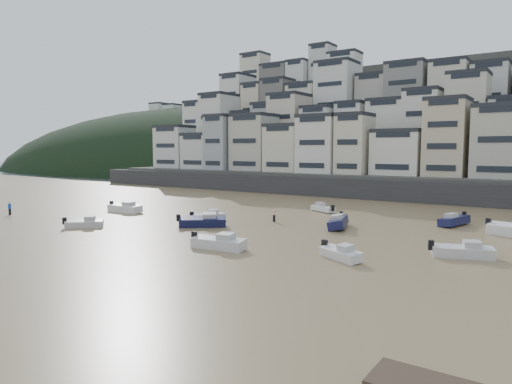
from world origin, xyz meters
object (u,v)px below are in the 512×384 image
Objects in this scene: boat_f at (208,215)px; boat_k at (125,206)px; boat_e at (338,221)px; boat_d at (463,249)px; boat_h at (323,207)px; boat_a at (219,241)px; person_blue at (10,208)px; boat_j at (84,222)px; person_pink at (274,214)px; boat_b at (340,252)px; boat_c at (203,220)px; boat_i at (454,219)px.

boat_k is (-14.24, -1.22, 0.19)m from boat_f.
boat_k is at bearing -97.50° from boat_e.
boat_h is at bearing 119.12° from boat_d.
boat_a reaches higher than boat_d.
person_blue is (-40.47, -15.62, 0.08)m from boat_e.
boat_j is 21.94m from person_pink.
boat_k reaches higher than boat_b.
boat_f is 14.30m from boat_k.
person_blue reaches higher than boat_b.
person_blue is at bearing 64.97° from boat_h.
boat_e is at bearing 67.62° from boat_a.
boat_c is at bearing -120.86° from person_pink.
boat_k reaches higher than boat_j.
boat_b is at bearing 3.42° from boat_i.
boat_e is at bearing -44.70° from boat_f.
boat_f is 14.46m from boat_j.
boat_c is at bearing 161.25° from boat_d.
boat_a reaches higher than boat_b.
boat_c reaches higher than boat_i.
boat_i is 3.16× the size of person_blue.
boat_a is at bearing 122.73° from boat_h.
boat_i is 3.16× the size of person_pink.
boat_i is (-3.85, 16.32, 0.05)m from boat_d.
boat_e is at bearing 7.98° from boat_k.
boat_k reaches higher than boat_f.
boat_i reaches higher than boat_a.
boat_f is 8.24m from person_pink.
boat_c is at bearing 15.31° from person_blue.
boat_d is at bearing -4.36° from boat_k.
boat_b is 1.00× the size of boat_h.
boat_k is 22.18m from person_pink.
boat_i is at bearing -1.78° from boat_c.
boat_d is at bearing 46.05° from boat_e.
boat_f is at bearing 25.40° from person_blue.
person_blue is at bearing 146.87° from boat_f.
boat_c is at bearing -9.46° from boat_j.
boat_j is at bearing 172.31° from boat_d.
person_pink is at bearing 10.81° from boat_k.
boat_e is at bearing 149.80° from boat_h.
boat_a is at bearing -80.32° from boat_c.
boat_c reaches higher than boat_f.
person_blue is 35.64m from person_pink.
boat_f is (-15.71, -3.87, -0.18)m from boat_e.
boat_a is 27.92m from boat_k.
boat_d is 2.96× the size of person_pink.
boat_j is 2.53× the size of person_blue.
boat_b is (10.48, 2.55, -0.14)m from boat_a.
boat_a is 27.09m from boat_h.
boat_d is 44.19m from boat_k.
boat_d is at bearing 26.96° from boat_i.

